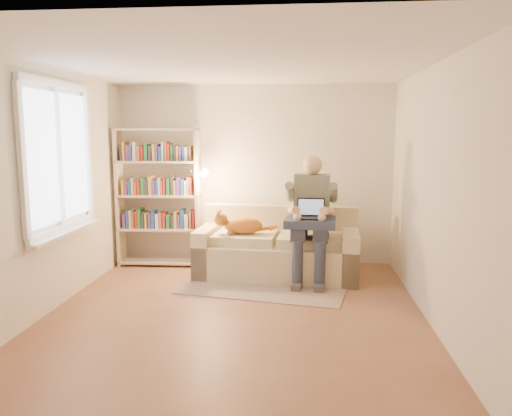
# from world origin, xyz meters

# --- Properties ---
(floor) EXTENTS (4.50, 4.50, 0.00)m
(floor) POSITION_xyz_m (0.00, 0.00, 0.00)
(floor) COLOR brown
(floor) RESTS_ON ground
(ceiling) EXTENTS (4.00, 4.50, 0.02)m
(ceiling) POSITION_xyz_m (0.00, 0.00, 2.60)
(ceiling) COLOR white
(ceiling) RESTS_ON wall_back
(wall_left) EXTENTS (0.02, 4.50, 2.60)m
(wall_left) POSITION_xyz_m (-2.00, 0.00, 1.30)
(wall_left) COLOR silver
(wall_left) RESTS_ON floor
(wall_right) EXTENTS (0.02, 4.50, 2.60)m
(wall_right) POSITION_xyz_m (2.00, 0.00, 1.30)
(wall_right) COLOR silver
(wall_right) RESTS_ON floor
(wall_back) EXTENTS (4.00, 0.02, 2.60)m
(wall_back) POSITION_xyz_m (0.00, 2.25, 1.30)
(wall_back) COLOR silver
(wall_back) RESTS_ON floor
(wall_front) EXTENTS (4.00, 0.02, 2.60)m
(wall_front) POSITION_xyz_m (0.00, -2.25, 1.30)
(wall_front) COLOR silver
(wall_front) RESTS_ON floor
(window) EXTENTS (0.12, 1.52, 1.69)m
(window) POSITION_xyz_m (-1.95, 0.20, 1.38)
(window) COLOR white
(window) RESTS_ON wall_left
(sofa) EXTENTS (2.20, 1.11, 0.91)m
(sofa) POSITION_xyz_m (0.38, 1.53, 0.33)
(sofa) COLOR beige
(sofa) RESTS_ON floor
(person) EXTENTS (0.51, 0.77, 1.63)m
(person) POSITION_xyz_m (0.81, 1.34, 0.90)
(person) COLOR slate
(person) RESTS_ON sofa
(cat) EXTENTS (0.79, 0.31, 0.29)m
(cat) POSITION_xyz_m (-0.15, 1.43, 0.70)
(cat) COLOR orange
(cat) RESTS_ON sofa
(blanket) EXTENTS (0.67, 0.56, 0.10)m
(blanket) POSITION_xyz_m (0.87, 1.16, 0.80)
(blanket) COLOR #2A3349
(blanket) RESTS_ON person
(laptop) EXTENTS (0.37, 0.33, 0.30)m
(laptop) POSITION_xyz_m (0.87, 1.18, 0.91)
(laptop) COLOR black
(laptop) RESTS_ON blanket
(bookshelf) EXTENTS (1.33, 0.36, 1.99)m
(bookshelf) POSITION_xyz_m (-1.35, 1.87, 1.10)
(bookshelf) COLOR beige
(bookshelf) RESTS_ON floor
(rug) EXTENTS (2.20, 1.54, 0.01)m
(rug) POSITION_xyz_m (0.24, 0.99, 0.01)
(rug) COLOR gray
(rug) RESTS_ON floor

